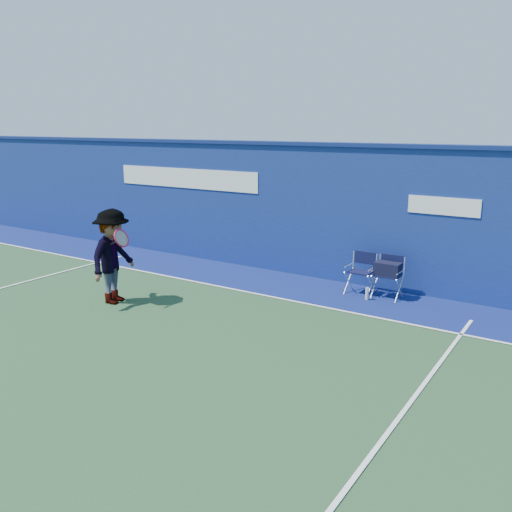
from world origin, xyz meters
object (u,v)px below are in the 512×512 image
Objects in this scene: directors_chair_left at (360,281)px; directors_chair_right at (387,281)px; water_bottle at (367,294)px; tennis_player at (113,256)px.

directors_chair_left is 0.59m from directors_chair_right.
directors_chair_right is (0.58, 0.02, 0.09)m from directors_chair_left.
water_bottle is at bearing -128.46° from directors_chair_right.
tennis_player is at bearing -145.47° from water_bottle.
water_bottle is 5.13m from tennis_player.
directors_chair_left is at bearing -178.03° from directors_chair_right.
directors_chair_left is 0.47m from water_bottle.
tennis_player is at bearing -140.39° from directors_chair_left.
tennis_player is (-4.17, -2.87, 0.81)m from water_bottle.
directors_chair_left is at bearing 131.22° from water_bottle.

